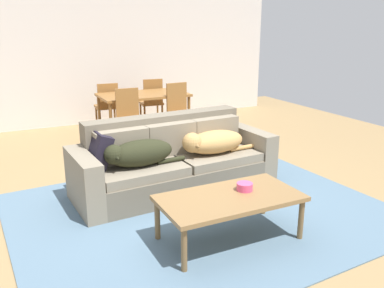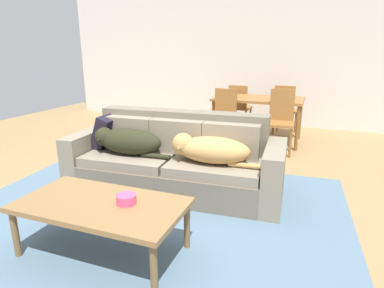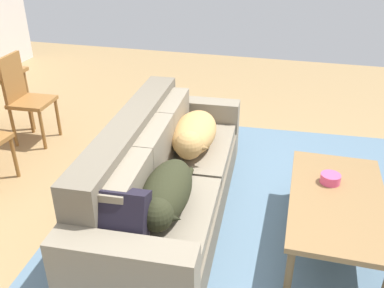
{
  "view_description": "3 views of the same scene",
  "coord_description": "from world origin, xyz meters",
  "px_view_note": "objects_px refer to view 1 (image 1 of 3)",
  "views": [
    {
      "loc": [
        -1.63,
        -3.99,
        1.89
      ],
      "look_at": [
        0.35,
        0.03,
        0.57
      ],
      "focal_mm": 38.28,
      "sensor_mm": 36.0,
      "label": 1
    },
    {
      "loc": [
        1.58,
        -2.99,
        1.53
      ],
      "look_at": [
        0.41,
        0.07,
        0.58
      ],
      "focal_mm": 30.62,
      "sensor_mm": 36.0,
      "label": 2
    },
    {
      "loc": [
        -2.5,
        -0.77,
        2.15
      ],
      "look_at": [
        0.38,
        -0.01,
        0.58
      ],
      "focal_mm": 39.35,
      "sensor_mm": 36.0,
      "label": 3
    }
  ],
  "objects_px": {
    "coffee_table": "(230,200)",
    "bowl_on_coffee_table": "(245,187)",
    "dining_table": "(143,98)",
    "couch": "(173,162)",
    "dining_chair_far_left": "(107,104)",
    "dining_chair_far_right": "(152,100)",
    "dog_on_right_cushion": "(212,142)",
    "dining_chair_near_left": "(130,117)",
    "dog_on_left_cushion": "(138,153)",
    "throw_pillow_by_left_arm": "(98,151)",
    "dining_chair_near_right": "(180,110)"
  },
  "relations": [
    {
      "from": "dog_on_left_cushion",
      "to": "coffee_table",
      "type": "distance_m",
      "value": 1.23
    },
    {
      "from": "dining_chair_far_right",
      "to": "dog_on_right_cushion",
      "type": "bearing_deg",
      "value": 88.44
    },
    {
      "from": "dining_chair_near_right",
      "to": "couch",
      "type": "bearing_deg",
      "value": -119.95
    },
    {
      "from": "dining_table",
      "to": "dining_chair_far_left",
      "type": "distance_m",
      "value": 0.8
    },
    {
      "from": "dining_chair_far_right",
      "to": "dining_chair_near_left",
      "type": "bearing_deg",
      "value": 62.19
    },
    {
      "from": "dog_on_right_cushion",
      "to": "coffee_table",
      "type": "xyz_separation_m",
      "value": [
        -0.47,
        -1.18,
        -0.17
      ]
    },
    {
      "from": "dog_on_right_cushion",
      "to": "dining_chair_far_right",
      "type": "bearing_deg",
      "value": 78.57
    },
    {
      "from": "throw_pillow_by_left_arm",
      "to": "dining_chair_near_right",
      "type": "relative_size",
      "value": 0.4
    },
    {
      "from": "throw_pillow_by_left_arm",
      "to": "dining_chair_near_left",
      "type": "height_order",
      "value": "dining_chair_near_left"
    },
    {
      "from": "dining_chair_near_right",
      "to": "bowl_on_coffee_table",
      "type": "bearing_deg",
      "value": -107.25
    },
    {
      "from": "coffee_table",
      "to": "dog_on_left_cushion",
      "type": "bearing_deg",
      "value": 112.23
    },
    {
      "from": "dog_on_right_cushion",
      "to": "dining_table",
      "type": "bearing_deg",
      "value": 85.32
    },
    {
      "from": "dog_on_left_cushion",
      "to": "throw_pillow_by_left_arm",
      "type": "bearing_deg",
      "value": 150.53
    },
    {
      "from": "dining_table",
      "to": "dining_chair_near_left",
      "type": "bearing_deg",
      "value": -126.7
    },
    {
      "from": "coffee_table",
      "to": "dining_table",
      "type": "bearing_deg",
      "value": 81.94
    },
    {
      "from": "bowl_on_coffee_table",
      "to": "dining_chair_far_right",
      "type": "relative_size",
      "value": 0.16
    },
    {
      "from": "couch",
      "to": "dining_chair_far_left",
      "type": "relative_size",
      "value": 2.7
    },
    {
      "from": "coffee_table",
      "to": "dining_chair_far_right",
      "type": "height_order",
      "value": "dining_chair_far_right"
    },
    {
      "from": "dog_on_left_cushion",
      "to": "dining_chair_far_left",
      "type": "xyz_separation_m",
      "value": [
        0.52,
        3.19,
        -0.07
      ]
    },
    {
      "from": "dining_chair_near_right",
      "to": "throw_pillow_by_left_arm",
      "type": "bearing_deg",
      "value": -137.51
    },
    {
      "from": "bowl_on_coffee_table",
      "to": "dining_chair_far_right",
      "type": "bearing_deg",
      "value": 80.39
    },
    {
      "from": "throw_pillow_by_left_arm",
      "to": "dining_chair_far_left",
      "type": "distance_m",
      "value": 3.14
    },
    {
      "from": "dining_chair_far_right",
      "to": "dining_chair_far_left",
      "type": "bearing_deg",
      "value": 6.92
    },
    {
      "from": "dining_chair_near_right",
      "to": "dining_chair_far_left",
      "type": "height_order",
      "value": "dining_chair_near_right"
    },
    {
      "from": "bowl_on_coffee_table",
      "to": "dining_chair_near_right",
      "type": "height_order",
      "value": "dining_chair_near_right"
    },
    {
      "from": "throw_pillow_by_left_arm",
      "to": "coffee_table",
      "type": "xyz_separation_m",
      "value": [
        0.84,
        -1.32,
        -0.21
      ]
    },
    {
      "from": "dog_on_left_cushion",
      "to": "dining_table",
      "type": "relative_size",
      "value": 0.62
    },
    {
      "from": "coffee_table",
      "to": "dining_table",
      "type": "relative_size",
      "value": 0.86
    },
    {
      "from": "dining_chair_near_left",
      "to": "dining_chair_far_right",
      "type": "xyz_separation_m",
      "value": [
        0.83,
        1.22,
        -0.01
      ]
    },
    {
      "from": "coffee_table",
      "to": "dining_chair_near_left",
      "type": "height_order",
      "value": "dining_chair_near_left"
    },
    {
      "from": "dining_table",
      "to": "dining_chair_near_right",
      "type": "bearing_deg",
      "value": -50.55
    },
    {
      "from": "dining_table",
      "to": "dining_chair_near_right",
      "type": "distance_m",
      "value": 0.7
    },
    {
      "from": "dog_on_left_cushion",
      "to": "dining_chair_near_left",
      "type": "bearing_deg",
      "value": 71.3
    },
    {
      "from": "coffee_table",
      "to": "bowl_on_coffee_table",
      "type": "height_order",
      "value": "bowl_on_coffee_table"
    },
    {
      "from": "couch",
      "to": "dining_chair_near_right",
      "type": "xyz_separation_m",
      "value": [
        0.93,
        1.85,
        0.2
      ]
    },
    {
      "from": "dog_on_right_cushion",
      "to": "dining_table",
      "type": "xyz_separation_m",
      "value": [
        0.06,
        2.52,
        0.12
      ]
    },
    {
      "from": "dining_chair_near_left",
      "to": "throw_pillow_by_left_arm",
      "type": "bearing_deg",
      "value": -114.52
    },
    {
      "from": "dog_on_left_cushion",
      "to": "dining_chair_far_left",
      "type": "height_order",
      "value": "dining_chair_far_left"
    },
    {
      "from": "dog_on_left_cushion",
      "to": "dog_on_right_cushion",
      "type": "relative_size",
      "value": 0.96
    },
    {
      "from": "dining_chair_near_left",
      "to": "dog_on_right_cushion",
      "type": "bearing_deg",
      "value": -75.94
    },
    {
      "from": "coffee_table",
      "to": "dining_chair_near_left",
      "type": "relative_size",
      "value": 1.35
    },
    {
      "from": "dining_chair_near_right",
      "to": "dining_chair_far_right",
      "type": "relative_size",
      "value": 1.05
    },
    {
      "from": "couch",
      "to": "coffee_table",
      "type": "height_order",
      "value": "couch"
    },
    {
      "from": "dog_on_left_cushion",
      "to": "dining_table",
      "type": "xyz_separation_m",
      "value": [
        0.99,
        2.58,
        0.12
      ]
    },
    {
      "from": "couch",
      "to": "dining_chair_far_left",
      "type": "distance_m",
      "value": 3.0
    },
    {
      "from": "throw_pillow_by_left_arm",
      "to": "dining_table",
      "type": "bearing_deg",
      "value": 60.19
    },
    {
      "from": "dog_on_left_cushion",
      "to": "throw_pillow_by_left_arm",
      "type": "xyz_separation_m",
      "value": [
        -0.38,
        0.19,
        0.03
      ]
    },
    {
      "from": "dog_on_left_cushion",
      "to": "dining_chair_near_left",
      "type": "relative_size",
      "value": 0.96
    },
    {
      "from": "dining_chair_near_left",
      "to": "dining_chair_near_right",
      "type": "distance_m",
      "value": 0.88
    },
    {
      "from": "dining_chair_far_left",
      "to": "dining_chair_far_right",
      "type": "bearing_deg",
      "value": -175.75
    }
  ]
}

